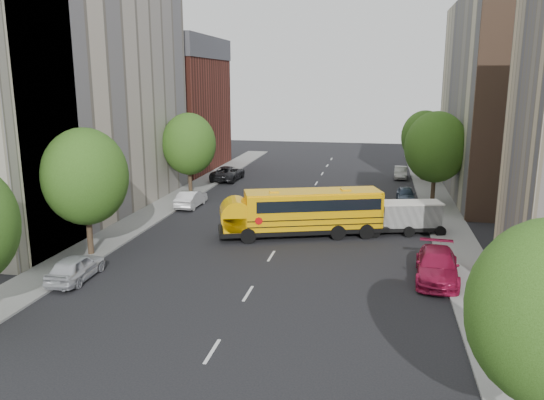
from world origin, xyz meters
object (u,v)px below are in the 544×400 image
(street_tree_1, at_px, (85,177))
(parked_car_1, at_px, (191,199))
(school_bus, at_px, (301,211))
(parked_car_0, at_px, (76,267))
(parked_car_2, at_px, (228,173))
(parked_car_4, at_px, (406,194))
(street_tree_5, at_px, (424,137))
(parked_car_3, at_px, (437,266))
(street_tree_2, at_px, (189,144))
(street_tree_4, at_px, (436,147))
(parked_car_5, at_px, (401,172))
(safari_truck, at_px, (404,217))

(street_tree_1, height_order, parked_car_1, street_tree_1)
(school_bus, relative_size, parked_car_0, 2.80)
(parked_car_2, relative_size, parked_car_4, 1.48)
(street_tree_5, height_order, parked_car_0, street_tree_5)
(street_tree_5, xyz_separation_m, parked_car_4, (-2.20, -10.89, -4.06))
(street_tree_1, height_order, school_bus, street_tree_1)
(parked_car_3, distance_m, parked_car_4, 19.19)
(street_tree_2, bearing_deg, street_tree_1, -90.00)
(street_tree_5, xyz_separation_m, parked_car_0, (-20.60, -33.98, -3.98))
(parked_car_2, bearing_deg, parked_car_0, 92.23)
(street_tree_4, bearing_deg, street_tree_1, -140.71)
(street_tree_5, bearing_deg, parked_car_5, 159.42)
(street_tree_2, relative_size, parked_car_0, 1.83)
(parked_car_1, relative_size, parked_car_3, 0.79)
(street_tree_5, bearing_deg, parked_car_0, -121.22)
(street_tree_2, distance_m, street_tree_5, 25.06)
(school_bus, relative_size, parked_car_2, 2.12)
(parked_car_4, height_order, parked_car_5, parked_car_5)
(street_tree_4, xyz_separation_m, parked_car_3, (-1.40, -18.06, -4.28))
(street_tree_4, height_order, parked_car_5, street_tree_4)
(parked_car_1, relative_size, parked_car_2, 0.78)
(school_bus, bearing_deg, street_tree_4, 30.29)
(parked_car_1, distance_m, parked_car_3, 23.18)
(school_bus, xyz_separation_m, parked_car_4, (7.62, 12.47, -1.19))
(street_tree_2, xyz_separation_m, school_bus, (12.18, -11.36, -3.00))
(street_tree_5, height_order, parked_car_5, street_tree_5)
(safari_truck, distance_m, parked_car_3, 8.96)
(school_bus, bearing_deg, parked_car_1, 128.32)
(parked_car_3, bearing_deg, street_tree_1, -176.09)
(street_tree_4, height_order, safari_truck, street_tree_4)
(street_tree_2, bearing_deg, safari_truck, -25.68)
(parked_car_1, xyz_separation_m, parked_car_5, (18.09, 17.44, -0.07))
(parked_car_0, distance_m, parked_car_4, 29.53)
(street_tree_5, bearing_deg, street_tree_4, -90.00)
(street_tree_1, distance_m, parked_car_5, 36.89)
(school_bus, height_order, parked_car_2, school_bus)
(street_tree_1, relative_size, school_bus, 0.67)
(street_tree_1, bearing_deg, school_bus, 28.60)
(parked_car_2, bearing_deg, parked_car_4, 161.90)
(street_tree_4, xyz_separation_m, street_tree_5, (-0.00, 12.00, -0.37))
(parked_car_0, bearing_deg, parked_car_1, -93.54)
(street_tree_5, xyz_separation_m, safari_truck, (-2.82, -21.22, -3.50))
(parked_car_2, relative_size, parked_car_5, 1.43)
(parked_car_1, bearing_deg, parked_car_3, 144.89)
(street_tree_5, distance_m, safari_truck, 21.69)
(street_tree_5, distance_m, parked_car_4, 11.83)
(parked_car_1, bearing_deg, parked_car_0, 89.31)
(parked_car_0, bearing_deg, safari_truck, -146.83)
(street_tree_1, height_order, street_tree_5, street_tree_1)
(parked_car_1, bearing_deg, parked_car_4, -162.09)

